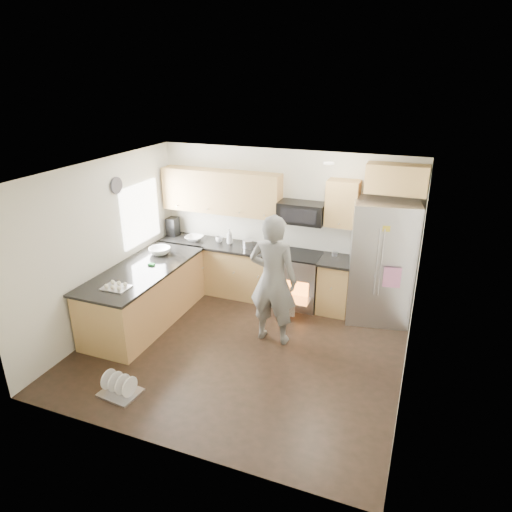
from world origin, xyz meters
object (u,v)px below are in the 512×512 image
at_px(refrigerator, 381,262).
at_px(dish_rack, 120,388).
at_px(person, 273,280).
at_px(stove_range, 298,268).

bearing_deg(refrigerator, dish_rack, -141.03).
height_order(person, dish_rack, person).
height_order(refrigerator, dish_rack, refrigerator).
bearing_deg(dish_rack, person, 54.31).
relative_size(stove_range, refrigerator, 0.91).
xyz_separation_m(stove_range, dish_rack, (-1.38, -3.13, -0.60)).
xyz_separation_m(person, dish_rack, (-1.36, -1.90, -0.90)).
bearing_deg(stove_range, refrigerator, 0.31).
distance_m(refrigerator, dish_rack, 4.26).
bearing_deg(stove_range, dish_rack, -113.84).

